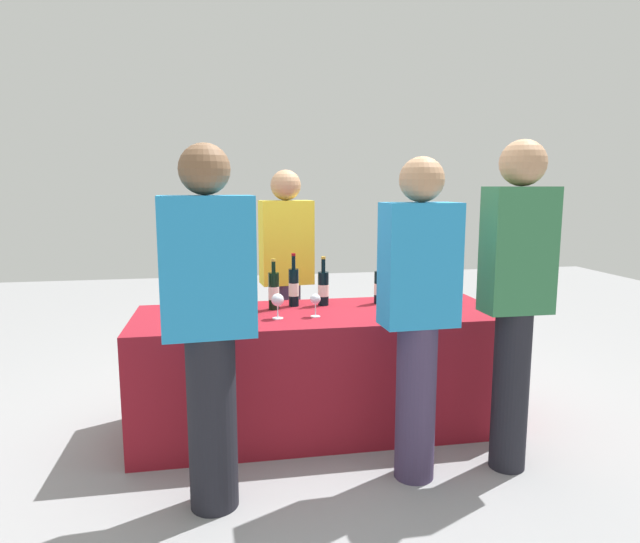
{
  "coord_description": "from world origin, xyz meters",
  "views": [
    {
      "loc": [
        -0.58,
        -3.2,
        1.49
      ],
      "look_at": [
        0.0,
        0.0,
        0.98
      ],
      "focal_mm": 30.74,
      "sensor_mm": 36.0,
      "label": 1
    }
  ],
  "objects_px": {
    "wine_bottle_2": "(294,287)",
    "wine_bottle_3": "(323,288)",
    "wine_bottle_0": "(251,292)",
    "wine_bottle_7": "(436,288)",
    "menu_board": "(402,322)",
    "wine_bottle_1": "(274,291)",
    "wine_glass_2": "(408,298)",
    "wine_bottle_4": "(379,287)",
    "guest_0": "(209,318)",
    "wine_glass_0": "(278,301)",
    "wine_bottle_6": "(419,285)",
    "wine_bottle_5": "(400,288)",
    "wine_glass_1": "(315,300)",
    "server_pouring": "(287,272)",
    "guest_1": "(418,308)",
    "guest_2": "(516,290)"
  },
  "relations": [
    {
      "from": "wine_bottle_2",
      "to": "wine_bottle_3",
      "type": "height_order",
      "value": "wine_bottle_2"
    },
    {
      "from": "wine_bottle_0",
      "to": "wine_bottle_7",
      "type": "xyz_separation_m",
      "value": [
        1.19,
        0.0,
        -0.01
      ]
    },
    {
      "from": "wine_bottle_7",
      "to": "menu_board",
      "type": "distance_m",
      "value": 1.1
    },
    {
      "from": "wine_bottle_1",
      "to": "wine_glass_2",
      "type": "height_order",
      "value": "wine_bottle_1"
    },
    {
      "from": "wine_bottle_4",
      "to": "guest_0",
      "type": "distance_m",
      "value": 1.43
    },
    {
      "from": "wine_bottle_7",
      "to": "wine_glass_0",
      "type": "xyz_separation_m",
      "value": [
        -1.05,
        -0.21,
        -0.0
      ]
    },
    {
      "from": "wine_bottle_0",
      "to": "wine_bottle_6",
      "type": "distance_m",
      "value": 1.11
    },
    {
      "from": "wine_bottle_6",
      "to": "wine_bottle_1",
      "type": "bearing_deg",
      "value": -177.47
    },
    {
      "from": "wine_bottle_3",
      "to": "wine_glass_2",
      "type": "bearing_deg",
      "value": -37.79
    },
    {
      "from": "wine_bottle_5",
      "to": "wine_glass_0",
      "type": "relative_size",
      "value": 2.04
    },
    {
      "from": "wine_bottle_2",
      "to": "wine_glass_0",
      "type": "height_order",
      "value": "wine_bottle_2"
    },
    {
      "from": "wine_bottle_2",
      "to": "wine_bottle_4",
      "type": "height_order",
      "value": "wine_bottle_2"
    },
    {
      "from": "wine_bottle_3",
      "to": "wine_bottle_4",
      "type": "xyz_separation_m",
      "value": [
        0.37,
        -0.01,
        -0.0
      ]
    },
    {
      "from": "guest_0",
      "to": "wine_glass_0",
      "type": "bearing_deg",
      "value": 55.74
    },
    {
      "from": "wine_bottle_2",
      "to": "wine_glass_1",
      "type": "distance_m",
      "value": 0.33
    },
    {
      "from": "wine_glass_0",
      "to": "server_pouring",
      "type": "bearing_deg",
      "value": 79.62
    },
    {
      "from": "wine_glass_2",
      "to": "guest_0",
      "type": "relative_size",
      "value": 0.08
    },
    {
      "from": "wine_bottle_6",
      "to": "wine_glass_2",
      "type": "xyz_separation_m",
      "value": [
        -0.19,
        -0.32,
        -0.02
      ]
    },
    {
      "from": "wine_bottle_1",
      "to": "wine_glass_1",
      "type": "height_order",
      "value": "wine_bottle_1"
    },
    {
      "from": "guest_0",
      "to": "guest_1",
      "type": "height_order",
      "value": "guest_0"
    },
    {
      "from": "wine_bottle_0",
      "to": "wine_glass_1",
      "type": "bearing_deg",
      "value": -28.24
    },
    {
      "from": "wine_bottle_6",
      "to": "wine_glass_2",
      "type": "distance_m",
      "value": 0.37
    },
    {
      "from": "wine_bottle_1",
      "to": "guest_0",
      "type": "xyz_separation_m",
      "value": [
        -0.37,
        -0.89,
        0.06
      ]
    },
    {
      "from": "guest_0",
      "to": "guest_2",
      "type": "bearing_deg",
      "value": -0.88
    },
    {
      "from": "wine_bottle_0",
      "to": "wine_bottle_2",
      "type": "xyz_separation_m",
      "value": [
        0.28,
        0.12,
        0.0
      ]
    },
    {
      "from": "wine_bottle_0",
      "to": "wine_bottle_7",
      "type": "height_order",
      "value": "wine_bottle_0"
    },
    {
      "from": "wine_bottle_5",
      "to": "menu_board",
      "type": "bearing_deg",
      "value": 70.13
    },
    {
      "from": "guest_1",
      "to": "guest_2",
      "type": "distance_m",
      "value": 0.53
    },
    {
      "from": "wine_glass_0",
      "to": "wine_glass_1",
      "type": "relative_size",
      "value": 1.08
    },
    {
      "from": "wine_bottle_7",
      "to": "wine_bottle_6",
      "type": "bearing_deg",
      "value": 136.83
    },
    {
      "from": "wine_bottle_0",
      "to": "guest_2",
      "type": "xyz_separation_m",
      "value": [
        1.31,
        -0.76,
        0.11
      ]
    },
    {
      "from": "wine_bottle_2",
      "to": "guest_2",
      "type": "distance_m",
      "value": 1.36
    },
    {
      "from": "wine_bottle_4",
      "to": "wine_glass_1",
      "type": "height_order",
      "value": "wine_bottle_4"
    },
    {
      "from": "wine_bottle_0",
      "to": "guest_1",
      "type": "xyz_separation_m",
      "value": [
        0.78,
        -0.76,
        0.04
      ]
    },
    {
      "from": "wine_bottle_3",
      "to": "guest_0",
      "type": "relative_size",
      "value": 0.19
    },
    {
      "from": "wine_bottle_2",
      "to": "wine_bottle_3",
      "type": "xyz_separation_m",
      "value": [
        0.19,
        -0.01,
        -0.01
      ]
    },
    {
      "from": "wine_bottle_4",
      "to": "wine_bottle_6",
      "type": "relative_size",
      "value": 0.96
    },
    {
      "from": "server_pouring",
      "to": "wine_bottle_5",
      "type": "bearing_deg",
      "value": 135.36
    },
    {
      "from": "wine_bottle_0",
      "to": "wine_bottle_7",
      "type": "distance_m",
      "value": 1.19
    },
    {
      "from": "guest_2",
      "to": "menu_board",
      "type": "relative_size",
      "value": 2.33
    },
    {
      "from": "wine_bottle_1",
      "to": "wine_bottle_2",
      "type": "relative_size",
      "value": 0.93
    },
    {
      "from": "guest_1",
      "to": "wine_bottle_5",
      "type": "bearing_deg",
      "value": 75.25
    },
    {
      "from": "wine_bottle_2",
      "to": "wine_bottle_6",
      "type": "distance_m",
      "value": 0.83
    },
    {
      "from": "wine_bottle_4",
      "to": "wine_bottle_5",
      "type": "height_order",
      "value": "wine_bottle_4"
    },
    {
      "from": "wine_glass_0",
      "to": "guest_2",
      "type": "bearing_deg",
      "value": -25.41
    },
    {
      "from": "wine_bottle_0",
      "to": "wine_bottle_5",
      "type": "bearing_deg",
      "value": 3.48
    },
    {
      "from": "wine_bottle_0",
      "to": "wine_bottle_2",
      "type": "distance_m",
      "value": 0.3
    },
    {
      "from": "wine_bottle_0",
      "to": "menu_board",
      "type": "bearing_deg",
      "value": 37.25
    },
    {
      "from": "wine_glass_0",
      "to": "server_pouring",
      "type": "relative_size",
      "value": 0.09
    },
    {
      "from": "wine_glass_1",
      "to": "wine_glass_2",
      "type": "relative_size",
      "value": 1.01
    }
  ]
}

